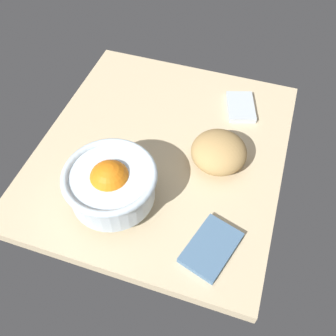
% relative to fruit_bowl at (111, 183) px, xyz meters
% --- Properties ---
extents(ground_plane, '(0.67, 0.60, 0.03)m').
position_rel_fruit_bowl_xyz_m(ground_plane, '(0.18, -0.05, -0.09)').
color(ground_plane, '#CEB890').
extents(fruit_bowl, '(0.20, 0.20, 0.13)m').
position_rel_fruit_bowl_xyz_m(fruit_bowl, '(0.00, 0.00, 0.00)').
color(fruit_bowl, silver).
rests_on(fruit_bowl, ground).
extents(bread_loaf, '(0.15, 0.15, 0.08)m').
position_rel_fruit_bowl_xyz_m(bread_loaf, '(0.18, -0.19, -0.03)').
color(bread_loaf, tan).
rests_on(bread_loaf, ground).
extents(napkin_folded, '(0.15, 0.12, 0.01)m').
position_rel_fruit_bowl_xyz_m(napkin_folded, '(-0.04, -0.23, -0.06)').
color(napkin_folded, '#496B8D').
rests_on(napkin_folded, ground).
extents(napkin_spare, '(0.13, 0.10, 0.01)m').
position_rel_fruit_bowl_xyz_m(napkin_spare, '(0.38, -0.21, -0.06)').
color(napkin_spare, silver).
rests_on(napkin_spare, ground).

